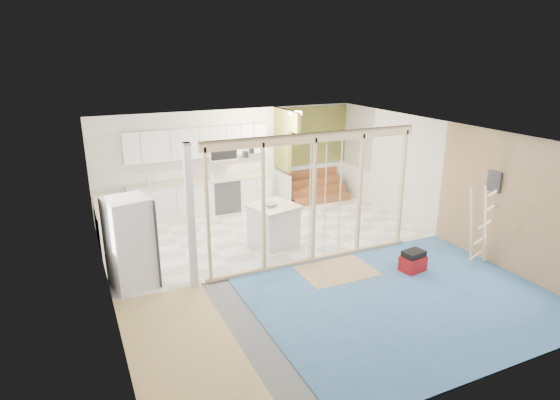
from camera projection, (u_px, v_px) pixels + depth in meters
name	position (u px, v px, depth m)	size (l,w,h in m)	color
room	(300.00, 202.00, 8.83)	(7.01, 8.01, 2.61)	slate
floor_overlays	(301.00, 262.00, 9.30)	(7.00, 8.00, 0.03)	white
stud_frame	(288.00, 189.00, 8.64)	(4.66, 0.14, 2.60)	tan
base_cabinets	(177.00, 204.00, 11.34)	(4.45, 2.24, 0.93)	white
upper_cabinets	(200.00, 143.00, 11.63)	(3.60, 0.41, 0.85)	white
green_partition	(305.00, 167.00, 12.92)	(2.25, 1.51, 2.60)	olive
pot_rack	(248.00, 149.00, 10.13)	(0.52, 0.52, 0.72)	black
sheathing_panel	(520.00, 208.00, 8.49)	(0.02, 4.00, 2.60)	tan
electrical_panel	(494.00, 181.00, 8.88)	(0.04, 0.30, 0.40)	#3B3B40
ceiling_light	(295.00, 113.00, 11.60)	(0.32, 0.32, 0.08)	#FFEABF
fridge	(131.00, 243.00, 8.13)	(0.86, 0.83, 1.65)	white
island	(273.00, 225.00, 10.01)	(1.11, 1.11, 0.91)	silver
bowl	(271.00, 204.00, 9.83)	(0.29, 0.29, 0.07)	silver
soap_bottle_a	(148.00, 179.00, 11.23)	(0.12, 0.12, 0.31)	silver
soap_bottle_b	(212.00, 175.00, 11.75)	(0.09, 0.10, 0.21)	silver
toolbox	(413.00, 262.00, 8.87)	(0.50, 0.41, 0.42)	#9D0E11
ladder	(479.00, 226.00, 8.89)	(0.88, 0.11, 1.63)	beige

